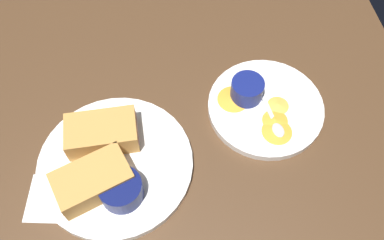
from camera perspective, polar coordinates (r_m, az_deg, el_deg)
The scene contains 11 objects.
ground_plane at distance 81.75cm, azimuth -4.79°, elevation -3.28°, with size 110.00×110.00×3.00cm, color #4C331E.
plate_sandwich_main at distance 78.25cm, azimuth -10.52°, elevation -6.03°, with size 28.77×28.77×1.60cm, color white.
sandwich_half_near at distance 78.12cm, azimuth -12.34°, elevation -1.76°, with size 13.31×7.69×4.80cm.
sandwich_half_far at distance 74.19cm, azimuth -13.54°, elevation -8.14°, with size 14.87×11.66×4.80cm.
ramekin_dark_sauce at distance 72.74cm, azimuth -9.80°, elevation -9.43°, with size 7.58×7.58×4.23cm.
spoon_by_dark_ramekin at distance 76.95cm, azimuth -11.06°, elevation -6.23°, with size 4.20×9.88×0.80cm.
plate_chips_companion at distance 84.35cm, azimuth 10.12°, elevation 1.74°, with size 23.18×23.18×1.60cm, color white.
ramekin_light_gravy at distance 82.55cm, azimuth 7.63°, elevation 4.27°, with size 6.52×6.52×4.21cm.
spoon_by_gravy_ramekin at distance 81.19cm, azimuth 11.48°, elevation -0.62°, with size 2.76×9.96×0.80cm.
plantain_chip_scatter at distance 82.17cm, azimuth 9.58°, elevation 0.98°, with size 15.42×16.33×0.60cm.
paper_napkin_folded at distance 78.76cm, azimuth -18.00°, elevation -10.28°, with size 11.00×9.00×0.40cm, color white.
Camera 1 is at (1.09, -38.51, 70.60)cm, focal length 38.56 mm.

